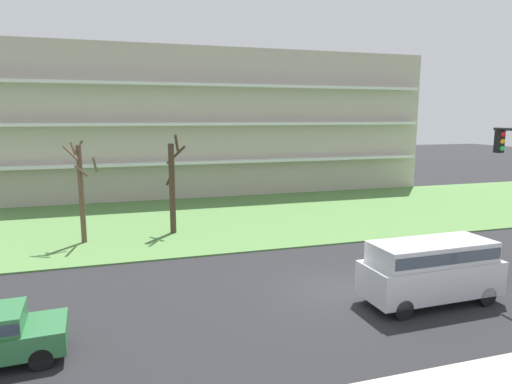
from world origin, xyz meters
TOP-DOWN VIEW (x-y plane):
  - ground at (0.00, 0.00)m, footprint 160.00×160.00m
  - grass_lawn_strip at (0.00, 14.00)m, footprint 80.00×16.00m
  - apartment_building at (0.00, 27.40)m, footprint 39.43×11.75m
  - tree_far_left at (-10.05, 10.25)m, footprint 1.68×1.62m
  - tree_left at (-5.11, 10.95)m, footprint 1.32×1.44m
  - van_silver_center_left at (2.85, -2.00)m, footprint 5.25×2.13m

SIDE VIEW (x-z plane):
  - ground at x=0.00m, z-range 0.00..0.00m
  - grass_lawn_strip at x=0.00m, z-range 0.00..0.08m
  - van_silver_center_left at x=2.85m, z-range 0.22..2.58m
  - tree_left at x=-5.11m, z-range -0.06..5.89m
  - tree_far_left at x=-10.05m, z-range 0.24..5.89m
  - apartment_building at x=0.00m, z-range 0.00..12.61m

